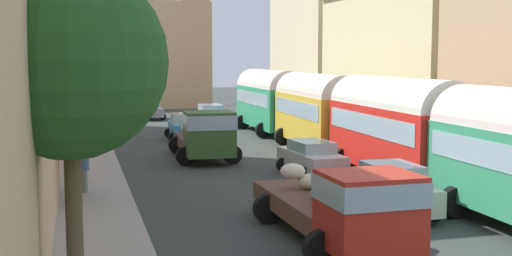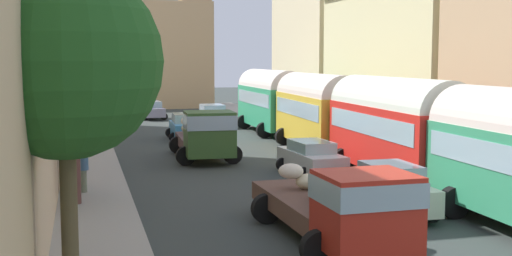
% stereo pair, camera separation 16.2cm
% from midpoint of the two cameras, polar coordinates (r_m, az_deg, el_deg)
% --- Properties ---
extents(ground_plane, '(154.00, 154.00, 0.00)m').
position_cam_midpoint_polar(ground_plane, '(36.33, -3.07, -1.76)').
color(ground_plane, '#353C39').
extents(sidewalk_left, '(2.50, 70.00, 0.14)m').
position_cam_midpoint_polar(sidewalk_left, '(35.50, -14.58, -2.02)').
color(sidewalk_left, '#9E9B92').
rests_on(sidewalk_left, ground).
extents(sidewalk_right, '(2.50, 70.00, 0.14)m').
position_cam_midpoint_polar(sidewalk_right, '(38.52, 7.53, -1.25)').
color(sidewalk_right, '#AAA599').
rests_on(sidewalk_right, ground).
extents(building_left_3, '(5.92, 13.64, 9.49)m').
position_cam_midpoint_polar(building_left_3, '(45.89, -20.24, 5.44)').
color(building_left_3, tan).
rests_on(building_left_3, ground).
extents(building_right_2, '(6.23, 14.21, 9.63)m').
position_cam_midpoint_polar(building_right_2, '(39.62, 13.33, 5.76)').
color(building_right_2, beige).
rests_on(building_right_2, ground).
extents(building_right_3, '(5.68, 11.65, 10.24)m').
position_cam_midpoint_polar(building_right_3, '(52.12, 6.01, 6.22)').
color(building_right_3, beige).
rests_on(building_right_3, ground).
extents(distant_church, '(10.88, 7.37, 20.42)m').
position_cam_midpoint_polar(distant_church, '(67.96, -9.02, 7.69)').
color(distant_church, tan).
rests_on(distant_church, ground).
extents(parked_bus_1, '(3.49, 9.04, 4.23)m').
position_cam_midpoint_polar(parked_bus_1, '(26.79, 11.96, 0.39)').
color(parked_bus_1, red).
rests_on(parked_bus_1, ground).
extents(parked_bus_2, '(3.46, 8.74, 4.19)m').
position_cam_midpoint_polar(parked_bus_2, '(35.00, 5.18, 1.77)').
color(parked_bus_2, gold).
rests_on(parked_bus_2, ground).
extents(parked_bus_3, '(3.33, 9.01, 4.26)m').
position_cam_midpoint_polar(parked_bus_3, '(43.52, 1.00, 2.68)').
color(parked_bus_3, '#2C9867').
rests_on(parked_bus_3, ground).
extents(cargo_truck_0, '(3.10, 7.27, 2.27)m').
position_cam_midpoint_polar(cargo_truck_0, '(17.11, 7.35, -6.68)').
color(cargo_truck_0, '#B3271A').
rests_on(cargo_truck_0, ground).
extents(cargo_truck_1, '(3.35, 6.77, 2.52)m').
position_cam_midpoint_polar(cargo_truck_1, '(31.51, -4.62, -0.55)').
color(cargo_truck_1, '#325625').
rests_on(cargo_truck_1, ground).
extents(car_0, '(2.32, 4.13, 1.61)m').
position_cam_midpoint_polar(car_0, '(40.20, -6.46, 0.12)').
color(car_0, '#3C88C4').
rests_on(car_0, ground).
extents(car_1, '(2.33, 4.49, 1.48)m').
position_cam_midpoint_polar(car_1, '(54.61, -9.40, 1.58)').
color(car_1, gray).
rests_on(car_1, ground).
extents(car_2, '(2.30, 3.80, 1.64)m').
position_cam_midpoint_polar(car_2, '(21.11, 11.65, -5.32)').
color(car_2, beige).
rests_on(car_2, ground).
extents(car_3, '(2.34, 4.25, 1.49)m').
position_cam_midpoint_polar(car_3, '(27.75, 4.73, -2.62)').
color(car_3, silver).
rests_on(car_3, ground).
extents(car_4, '(2.44, 4.34, 1.62)m').
position_cam_midpoint_polar(car_4, '(48.01, -4.08, 1.11)').
color(car_4, beige).
rests_on(car_4, ground).
extents(pedestrian_0, '(0.56, 0.56, 1.76)m').
position_cam_midpoint_polar(pedestrian_0, '(37.14, -15.48, -0.26)').
color(pedestrian_0, slate).
rests_on(pedestrian_0, ground).
extents(pedestrian_1, '(0.54, 0.54, 1.79)m').
position_cam_midpoint_polar(pedestrian_1, '(24.25, -15.10, -3.46)').
color(pedestrian_1, slate).
rests_on(pedestrian_1, ground).
extents(roadside_tree_0, '(3.63, 3.63, 6.72)m').
position_cam_midpoint_polar(roadside_tree_0, '(12.36, -16.45, 5.57)').
color(roadside_tree_0, brown).
rests_on(roadside_tree_0, ground).
extents(roadside_tree_1, '(3.12, 3.12, 5.54)m').
position_cam_midpoint_polar(roadside_tree_1, '(22.11, -15.98, 3.27)').
color(roadside_tree_1, brown).
rests_on(roadside_tree_1, ground).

